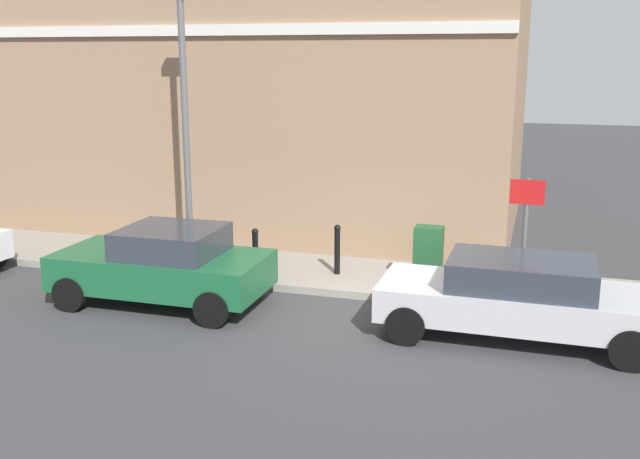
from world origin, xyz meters
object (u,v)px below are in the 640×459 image
object	(u,v)px
car_green	(164,265)
street_sign	(525,222)
utility_cabinet	(428,257)
lamppost	(185,116)
car_silver	(518,297)
bollard_far_kerb	(255,252)
bollard_near_cabinet	(337,248)

from	to	relation	value
car_green	street_sign	xyz separation A→B (m)	(1.56, -6.37, 0.91)
utility_cabinet	lamppost	world-z (taller)	lamppost
car_silver	street_sign	xyz separation A→B (m)	(1.42, -0.01, 0.94)
car_silver	street_sign	size ratio (longest dim) A/B	1.94
utility_cabinet	lamppost	distance (m)	5.82
car_green	street_sign	size ratio (longest dim) A/B	1.71
bollard_far_kerb	car_green	bearing A→B (deg)	140.91
car_green	utility_cabinet	xyz separation A→B (m)	(2.19, -4.57, -0.07)
car_silver	utility_cabinet	xyz separation A→B (m)	(2.05, 1.78, -0.04)
bollard_far_kerb	lamppost	distance (m)	3.28
bollard_near_cabinet	lamppost	size ratio (longest dim) A/B	0.18
utility_cabinet	lamppost	bearing A→B (deg)	89.09
car_silver	street_sign	world-z (taller)	street_sign
bollard_near_cabinet	street_sign	world-z (taller)	street_sign
car_green	utility_cabinet	bearing A→B (deg)	-154.88
car_silver	bollard_far_kerb	distance (m)	5.32
bollard_near_cabinet	street_sign	size ratio (longest dim) A/B	0.45
car_green	bollard_far_kerb	bearing A→B (deg)	-129.56
street_sign	lamppost	bearing A→B (deg)	84.19
car_green	lamppost	bearing A→B (deg)	-75.06
car_silver	bollard_near_cabinet	bearing A→B (deg)	-30.10
bollard_far_kerb	street_sign	world-z (taller)	street_sign
utility_cabinet	lamppost	xyz separation A→B (m)	(0.08, 5.20, 2.62)
utility_cabinet	car_silver	bearing A→B (deg)	-138.95
bollard_near_cabinet	street_sign	xyz separation A→B (m)	(-0.73, -3.68, 0.96)
street_sign	bollard_near_cabinet	bearing A→B (deg)	78.78
utility_cabinet	bollard_far_kerb	size ratio (longest dim) A/B	1.11
bollard_far_kerb	street_sign	xyz separation A→B (m)	(0.07, -5.16, 0.96)
lamppost	bollard_near_cabinet	bearing A→B (deg)	-89.70
car_silver	utility_cabinet	size ratio (longest dim) A/B	3.88
bollard_near_cabinet	bollard_far_kerb	world-z (taller)	same
car_green	bollard_near_cabinet	xyz separation A→B (m)	(2.29, -2.69, -0.05)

